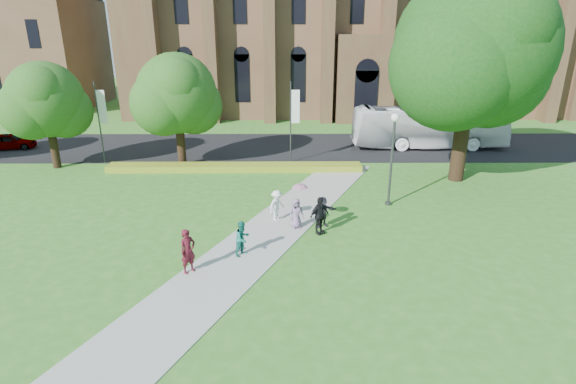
{
  "coord_description": "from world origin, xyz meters",
  "views": [
    {
      "loc": [
        1.6,
        -17.44,
        9.48
      ],
      "look_at": [
        1.74,
        4.24,
        1.6
      ],
      "focal_mm": 28.0,
      "sensor_mm": 36.0,
      "label": 1
    }
  ],
  "objects_px": {
    "pedestrian_0": "(188,251)",
    "large_tree": "(473,49)",
    "car_0": "(10,141)",
    "tour_coach": "(429,127)",
    "streetlamp": "(392,149)"
  },
  "relations": [
    {
      "from": "pedestrian_0",
      "to": "large_tree",
      "type": "bearing_deg",
      "value": -6.58
    },
    {
      "from": "large_tree",
      "to": "car_0",
      "type": "relative_size",
      "value": 3.35
    },
    {
      "from": "large_tree",
      "to": "car_0",
      "type": "bearing_deg",
      "value": 166.4
    },
    {
      "from": "car_0",
      "to": "large_tree",
      "type": "bearing_deg",
      "value": -116.27
    },
    {
      "from": "tour_coach",
      "to": "car_0",
      "type": "relative_size",
      "value": 3.23
    },
    {
      "from": "streetlamp",
      "to": "pedestrian_0",
      "type": "distance_m",
      "value": 12.67
    },
    {
      "from": "streetlamp",
      "to": "tour_coach",
      "type": "bearing_deg",
      "value": 65.04
    },
    {
      "from": "streetlamp",
      "to": "large_tree",
      "type": "relative_size",
      "value": 0.4
    },
    {
      "from": "car_0",
      "to": "pedestrian_0",
      "type": "relative_size",
      "value": 2.07
    },
    {
      "from": "car_0",
      "to": "pedestrian_0",
      "type": "height_order",
      "value": "pedestrian_0"
    },
    {
      "from": "tour_coach",
      "to": "pedestrian_0",
      "type": "relative_size",
      "value": 6.71
    },
    {
      "from": "streetlamp",
      "to": "car_0",
      "type": "height_order",
      "value": "streetlamp"
    },
    {
      "from": "large_tree",
      "to": "pedestrian_0",
      "type": "xyz_separation_m",
      "value": [
        -15.37,
        -12.1,
        -7.38
      ]
    },
    {
      "from": "streetlamp",
      "to": "large_tree",
      "type": "xyz_separation_m",
      "value": [
        5.5,
        4.5,
        5.07
      ]
    },
    {
      "from": "pedestrian_0",
      "to": "streetlamp",
      "type": "bearing_deg",
      "value": -7.2
    }
  ]
}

